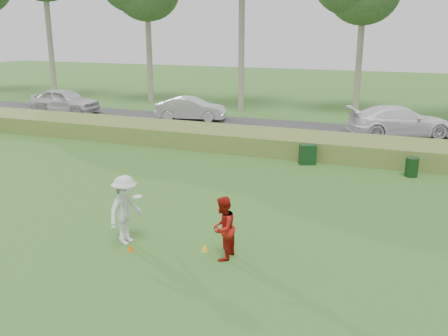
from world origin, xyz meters
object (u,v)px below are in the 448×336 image
at_px(car_left, 65,101).
at_px(car_right, 400,121).
at_px(trash_bin, 412,167).
at_px(player_red, 223,228).
at_px(cone_yellow, 205,247).
at_px(utility_cabinet, 308,154).
at_px(player_white, 125,210).
at_px(car_mid, 191,109).
at_px(cone_orange, 130,247).

relative_size(car_left, car_right, 0.87).
relative_size(trash_bin, car_right, 0.14).
relative_size(player_red, cone_yellow, 7.81).
height_order(cone_yellow, utility_cabinet, utility_cabinet).
xyz_separation_m(cone_yellow, utility_cabinet, (0.75, 9.90, 0.34)).
xyz_separation_m(player_white, trash_bin, (7.44, 9.84, -0.60)).
bearing_deg(car_right, car_mid, 66.05).
distance_m(cone_orange, utility_cabinet, 10.96).
bearing_deg(player_red, player_white, -87.11).
xyz_separation_m(player_white, utility_cabinet, (3.05, 10.18, -0.55)).
relative_size(cone_yellow, utility_cabinet, 0.25).
xyz_separation_m(cone_yellow, car_mid, (-8.52, 17.60, 0.69)).
bearing_deg(utility_cabinet, car_mid, 117.27).
height_order(cone_orange, trash_bin, trash_bin).
relative_size(player_red, car_mid, 0.39).
distance_m(utility_cabinet, car_left, 19.97).
relative_size(utility_cabinet, trash_bin, 1.13).
bearing_deg(player_white, cone_yellow, -76.18).
relative_size(cone_orange, utility_cabinet, 0.24).
bearing_deg(car_mid, cone_orange, -172.40).
bearing_deg(trash_bin, car_left, 162.22).
height_order(player_red, utility_cabinet, player_red).
distance_m(cone_yellow, car_mid, 19.57).
xyz_separation_m(cone_orange, car_mid, (-6.60, 18.33, 0.69)).
bearing_deg(cone_yellow, trash_bin, 61.74).
xyz_separation_m(player_red, cone_orange, (-2.54, -0.50, -0.76)).
bearing_deg(trash_bin, car_right, 96.03).
bearing_deg(player_white, car_left, 49.03).
distance_m(player_white, trash_bin, 12.35).
relative_size(cone_orange, car_right, 0.04).
bearing_deg(cone_orange, car_mid, 109.80).
xyz_separation_m(cone_orange, car_right, (6.23, 18.09, 0.78)).
bearing_deg(car_left, cone_yellow, -132.81).
distance_m(cone_orange, car_mid, 19.50).
relative_size(cone_yellow, car_left, 0.04).
bearing_deg(cone_orange, trash_bin, 55.56).
xyz_separation_m(player_red, car_left, (-18.54, 17.18, 0.05)).
bearing_deg(player_white, car_right, -13.71).
distance_m(cone_orange, trash_bin, 12.48).
bearing_deg(cone_orange, car_left, 132.13).
xyz_separation_m(player_white, car_left, (-15.62, 17.24, -0.09)).
bearing_deg(player_red, cone_orange, -76.95).
xyz_separation_m(cone_yellow, car_left, (-17.92, 16.95, 0.80)).
distance_m(utility_cabinet, car_right, 8.28).
height_order(player_white, player_red, player_white).
bearing_deg(cone_orange, player_red, 11.21).
height_order(player_red, cone_orange, player_red).
relative_size(player_white, player_red, 1.16).
bearing_deg(utility_cabinet, cone_orange, -127.11).
bearing_deg(car_right, cone_orange, 138.12).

